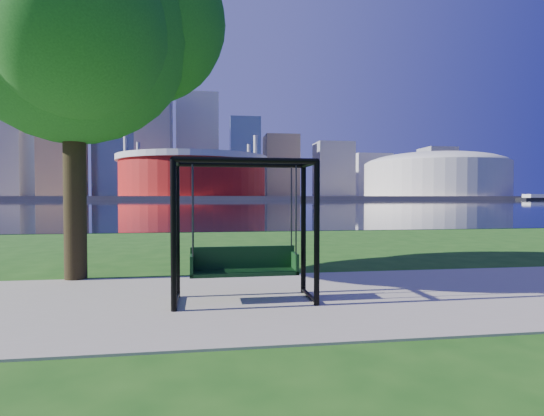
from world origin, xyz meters
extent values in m
plane|color=#1E5114|center=(0.00, 0.00, 0.00)|extent=(900.00, 900.00, 0.00)
cube|color=#9E937F|center=(0.00, -0.50, 0.01)|extent=(120.00, 4.00, 0.03)
cube|color=black|center=(0.00, 102.00, 0.01)|extent=(900.00, 180.00, 0.02)
cube|color=#937F60|center=(0.00, 306.00, 1.00)|extent=(900.00, 228.00, 2.00)
cylinder|color=maroon|center=(-10.00, 235.00, 13.00)|extent=(80.00, 80.00, 22.00)
cylinder|color=silver|center=(-10.00, 235.00, 22.50)|extent=(83.00, 83.00, 3.00)
cylinder|color=silver|center=(22.91, 254.00, 18.00)|extent=(2.00, 2.00, 32.00)
cylinder|color=silver|center=(-42.91, 254.00, 18.00)|extent=(2.00, 2.00, 32.00)
cylinder|color=silver|center=(-42.91, 216.00, 18.00)|extent=(2.00, 2.00, 32.00)
cylinder|color=silver|center=(22.91, 216.00, 18.00)|extent=(2.00, 2.00, 32.00)
cylinder|color=beige|center=(135.00, 235.00, 12.00)|extent=(84.00, 84.00, 20.00)
ellipsoid|color=beige|center=(135.00, 235.00, 21.00)|extent=(84.00, 84.00, 15.12)
cube|color=gray|center=(-140.00, 310.00, 33.00)|extent=(28.00, 28.00, 62.00)
cube|color=#998466|center=(-100.00, 300.00, 46.00)|extent=(26.00, 26.00, 88.00)
cube|color=slate|center=(-70.00, 325.00, 49.50)|extent=(30.00, 24.00, 95.00)
cube|color=gray|center=(-40.00, 305.00, 38.00)|extent=(24.00, 24.00, 72.00)
cube|color=silver|center=(-10.00, 335.00, 42.00)|extent=(32.00, 28.00, 80.00)
cube|color=slate|center=(25.00, 310.00, 31.00)|extent=(22.00, 22.00, 58.00)
cube|color=#998466|center=(55.00, 325.00, 26.00)|extent=(26.00, 26.00, 48.00)
cube|color=gray|center=(95.00, 315.00, 23.00)|extent=(28.00, 24.00, 42.00)
cube|color=silver|center=(135.00, 340.00, 20.00)|extent=(30.00, 26.00, 36.00)
cube|color=gray|center=(185.00, 320.00, 22.00)|extent=(24.00, 24.00, 40.00)
cube|color=#998466|center=(225.00, 335.00, 18.00)|extent=(26.00, 26.00, 32.00)
sphere|color=#998466|center=(-100.00, 300.00, 93.50)|extent=(10.00, 10.00, 10.00)
cylinder|color=black|center=(-1.57, -1.02, 1.03)|extent=(0.08, 0.08, 2.05)
cylinder|color=black|center=(0.39, -0.99, 1.03)|extent=(0.08, 0.08, 2.05)
cylinder|color=black|center=(-1.59, -0.21, 1.03)|extent=(0.08, 0.08, 2.05)
cylinder|color=black|center=(0.37, -0.18, 1.03)|extent=(0.08, 0.08, 2.05)
cylinder|color=black|center=(-0.59, -1.00, 2.05)|extent=(1.96, 0.11, 0.08)
cylinder|color=black|center=(-0.61, -0.20, 2.05)|extent=(1.96, 0.11, 0.08)
cylinder|color=black|center=(-1.58, -0.61, 2.05)|extent=(0.09, 0.80, 0.08)
cylinder|color=black|center=(-1.58, -0.61, 0.07)|extent=(0.08, 0.80, 0.06)
cylinder|color=black|center=(0.38, -0.59, 2.05)|extent=(0.09, 0.80, 0.08)
cylinder|color=black|center=(0.38, -0.59, 0.07)|extent=(0.08, 0.80, 0.06)
cube|color=black|center=(-0.60, -0.60, 0.45)|extent=(1.57, 0.42, 0.05)
cube|color=black|center=(-0.60, -0.43, 0.64)|extent=(1.56, 0.07, 0.34)
cube|color=black|center=(-1.35, -0.61, 0.57)|extent=(0.05, 0.40, 0.30)
cube|color=black|center=(0.15, -0.59, 0.57)|extent=(0.05, 0.40, 0.30)
cylinder|color=#2E2D32|center=(-1.33, -0.78, 1.36)|extent=(0.02, 0.02, 1.29)
cylinder|color=#2E2D32|center=(0.14, -0.75, 1.36)|extent=(0.02, 0.02, 1.29)
cylinder|color=#2E2D32|center=(-1.34, -0.45, 1.36)|extent=(0.02, 0.02, 1.29)
cylinder|color=#2E2D32|center=(0.13, -0.42, 1.36)|extent=(0.02, 0.02, 1.29)
cylinder|color=black|center=(-3.57, 1.56, 2.00)|extent=(0.40, 0.40, 3.99)
sphere|color=#1D5C1B|center=(-3.57, 1.56, 4.72)|extent=(4.36, 4.36, 4.36)
sphere|color=#1D5C1B|center=(-2.39, 2.10, 5.08)|extent=(3.27, 3.27, 3.27)
sphere|color=#1D5C1B|center=(-3.21, 0.56, 4.26)|extent=(2.90, 2.90, 2.90)
sphere|color=#1D5C1B|center=(-4.12, 2.65, 5.44)|extent=(3.09, 3.09, 3.09)
camera|label=1|loc=(-1.10, -6.75, 1.55)|focal=28.00mm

